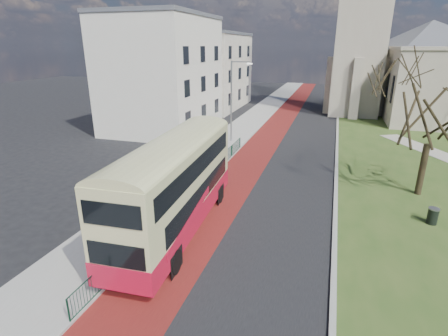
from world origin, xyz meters
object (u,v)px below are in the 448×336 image
at_px(streetlamp, 233,98).
at_px(litter_bin, 433,216).
at_px(bus, 175,182).
at_px(winter_tree_near, 436,101).

distance_m(streetlamp, litter_bin, 21.18).
height_order(streetlamp, litter_bin, streetlamp).
xyz_separation_m(streetlamp, litter_bin, (15.62, -13.71, -4.08)).
relative_size(streetlamp, bus, 0.66).
xyz_separation_m(streetlamp, bus, (2.24, -18.57, -1.75)).
bearing_deg(bus, streetlamp, 93.74).
bearing_deg(winter_tree_near, bus, -145.50).
bearing_deg(litter_bin, bus, -160.04).
bearing_deg(streetlamp, litter_bin, -41.27).
bearing_deg(streetlamp, bus, -83.11).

